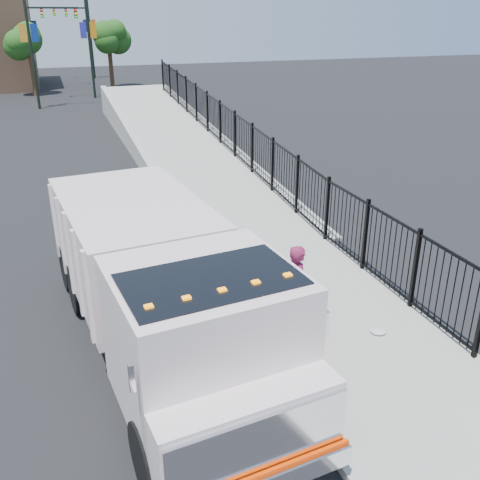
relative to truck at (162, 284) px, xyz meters
name	(u,v)px	position (x,y,z in m)	size (l,w,h in m)	color
ground	(260,341)	(1.90, -0.09, -1.59)	(120.00, 120.00, 0.00)	black
sidewalk	(400,377)	(3.83, -2.09, -1.53)	(3.55, 12.00, 0.12)	#9E998E
curb	(303,400)	(1.90, -2.09, -1.51)	(0.30, 12.00, 0.16)	#ADAAA3
ramp	(179,151)	(4.03, 15.91, -1.59)	(3.95, 24.00, 1.70)	#9E998E
iron_fence	(235,149)	(5.45, 11.91, -0.69)	(0.10, 28.00, 1.80)	black
truck	(162,284)	(0.00, 0.00, 0.00)	(3.51, 8.51, 2.83)	black
worker	(297,288)	(2.71, -0.02, -0.56)	(0.67, 0.44, 1.83)	maroon
debris	(378,331)	(4.20, -0.77, -1.43)	(0.33, 0.33, 0.08)	silver
light_pole_0	(35,40)	(-1.84, 30.62, 2.77)	(3.77, 0.22, 8.00)	black
light_pole_1	(85,37)	(1.57, 34.45, 2.77)	(3.78, 0.22, 8.00)	black
light_pole_2	(34,33)	(-1.90, 42.27, 2.77)	(3.77, 0.22, 8.00)	black
light_pole_3	(87,31)	(2.76, 47.38, 2.77)	(3.78, 0.22, 8.00)	black
tree_0	(29,42)	(-2.36, 36.85, 2.33)	(2.31, 2.31, 5.15)	#382314
tree_1	(109,39)	(3.86, 39.86, 2.31)	(2.12, 2.12, 5.06)	#382314
tree_2	(16,36)	(-3.57, 47.68, 2.34)	(2.40, 2.40, 5.20)	#382314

